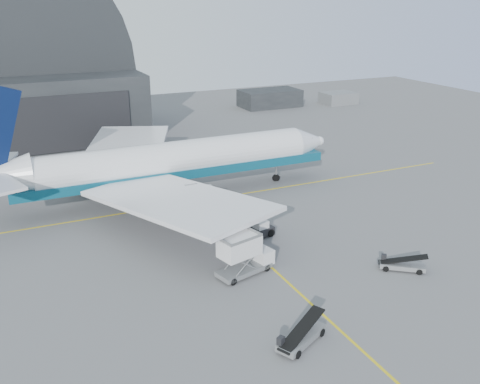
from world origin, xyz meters
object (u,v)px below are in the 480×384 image
airliner (162,163)px  belt_loader_a (301,337)px  catering_truck (243,255)px  belt_loader_b (402,265)px  pushback_tug (256,231)px

airliner → belt_loader_a: bearing=-89.8°
catering_truck → belt_loader_b: 15.48m
catering_truck → pushback_tug: 8.75m
airliner → belt_loader_a: 34.80m
belt_loader_a → airliner: bearing=63.4°
pushback_tug → belt_loader_b: pushback_tug is taller
airliner → belt_loader_b: airliner is taller
catering_truck → belt_loader_b: size_ratio=1.44×
catering_truck → belt_loader_a: bearing=-107.9°
pushback_tug → belt_loader_b: bearing=-67.5°
catering_truck → belt_loader_a: size_ratio=1.23×
catering_truck → belt_loader_b: bearing=-36.2°
pushback_tug → belt_loader_a: 19.58m
airliner → belt_loader_b: bearing=-62.2°
pushback_tug → belt_loader_a: size_ratio=0.89×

